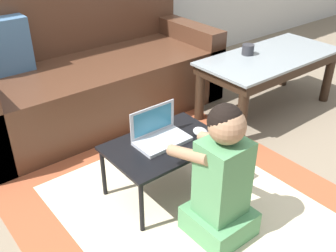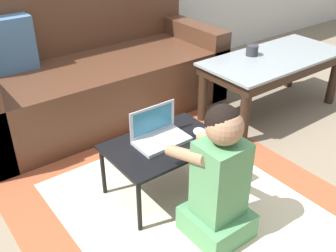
{
  "view_description": "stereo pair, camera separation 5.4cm",
  "coord_description": "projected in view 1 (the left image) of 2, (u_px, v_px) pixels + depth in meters",
  "views": [
    {
      "loc": [
        -1.21,
        -1.36,
        1.45
      ],
      "look_at": [
        -0.06,
        0.08,
        0.38
      ],
      "focal_mm": 42.0,
      "sensor_mm": 36.0,
      "label": 1
    },
    {
      "loc": [
        -1.17,
        -1.39,
        1.45
      ],
      "look_at": [
        -0.06,
        0.08,
        0.38
      ],
      "focal_mm": 42.0,
      "sensor_mm": 36.0,
      "label": 2
    }
  ],
  "objects": [
    {
      "name": "ground_plane",
      "position": [
        185.0,
        184.0,
        2.3
      ],
      "size": [
        16.0,
        16.0,
        0.0
      ],
      "primitive_type": "plane",
      "color": "#7F705B"
    },
    {
      "name": "area_rug",
      "position": [
        189.0,
        209.0,
        2.1
      ],
      "size": [
        1.62,
        1.93,
        0.01
      ],
      "color": "#9E4C2D",
      "rests_on": "ground_plane"
    },
    {
      "name": "couch",
      "position": [
        89.0,
        74.0,
        2.93
      ],
      "size": [
        1.89,
        0.83,
        0.93
      ],
      "color": "#4C2D1E",
      "rests_on": "ground_plane"
    },
    {
      "name": "coffee_table",
      "position": [
        270.0,
        64.0,
        2.93
      ],
      "size": [
        1.13,
        0.52,
        0.45
      ],
      "color": "gray",
      "rests_on": "ground_plane"
    },
    {
      "name": "laptop_desk",
      "position": [
        165.0,
        148.0,
        2.1
      ],
      "size": [
        0.62,
        0.41,
        0.32
      ],
      "color": "black",
      "rests_on": "ground_plane"
    },
    {
      "name": "laptop",
      "position": [
        160.0,
        136.0,
        2.09
      ],
      "size": [
        0.29,
        0.17,
        0.18
      ],
      "color": "#B7BCC6",
      "rests_on": "laptop_desk"
    },
    {
      "name": "computer_mouse",
      "position": [
        200.0,
        132.0,
        2.15
      ],
      "size": [
        0.07,
        0.09,
        0.04
      ],
      "color": "silver",
      "rests_on": "laptop_desk"
    },
    {
      "name": "person_seated",
      "position": [
        221.0,
        179.0,
        1.81
      ],
      "size": [
        0.28,
        0.41,
        0.71
      ],
      "color": "#518E5B",
      "rests_on": "ground_plane"
    },
    {
      "name": "cup_on_table",
      "position": [
        248.0,
        50.0,
        2.88
      ],
      "size": [
        0.09,
        0.09,
        0.08
      ],
      "color": "#2D2D33",
      "rests_on": "coffee_table"
    }
  ]
}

